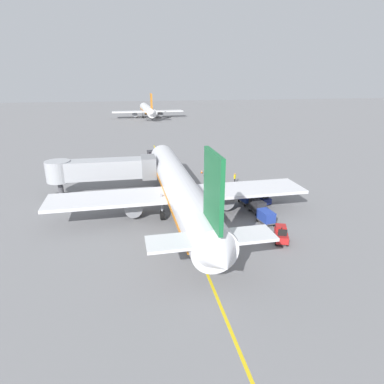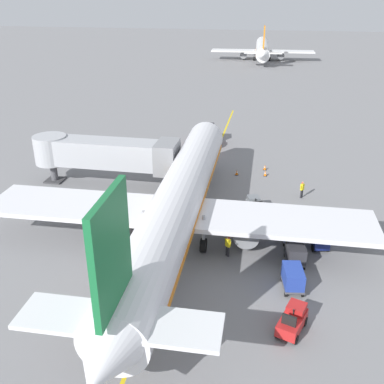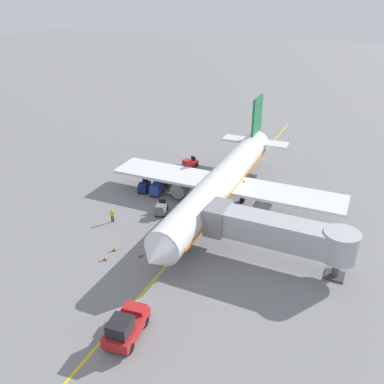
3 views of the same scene
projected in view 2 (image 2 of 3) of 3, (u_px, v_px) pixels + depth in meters
ground_plane at (186, 226)px, 37.53m from camera, size 400.00×400.00×0.00m
gate_lead_in_line at (186, 226)px, 37.53m from camera, size 0.24×80.00×0.01m
parked_airliner at (178, 202)px, 34.48m from camera, size 30.09×37.26×10.63m
jet_bridge at (105, 153)px, 44.00m from camera, size 14.85×3.50×4.98m
pushback_tractor at (208, 136)px, 56.93m from camera, size 2.75×4.65×2.40m
baggage_tug_lead at (317, 237)px, 34.52m from camera, size 1.78×2.71×1.62m
baggage_tug_trailing at (255, 207)px, 39.31m from camera, size 1.90×2.74×1.62m
baggage_tug_spare at (292, 320)px, 25.83m from camera, size 1.97×2.76×1.62m
baggage_cart_front at (290, 231)px, 34.95m from camera, size 1.61×2.97×1.58m
baggage_cart_second_in_train at (295, 252)px, 32.11m from camera, size 1.61×2.97×1.58m
baggage_cart_third_in_train at (293, 277)px, 29.32m from camera, size 1.61×2.97×1.58m
ground_crew_wing_walker at (228, 245)px, 32.98m from camera, size 0.59×0.56×1.69m
ground_crew_loader at (302, 189)px, 42.27m from camera, size 0.46×0.66×1.69m
safety_cone_nose_left at (265, 173)px, 47.51m from camera, size 0.36×0.36×0.59m
safety_cone_nose_right at (237, 173)px, 47.74m from camera, size 0.36×0.36×0.59m
safety_cone_wing_tip at (265, 167)px, 49.11m from camera, size 0.36×0.36×0.59m
distant_taxiing_airliner at (262, 49)px, 124.27m from camera, size 28.70×35.45×10.10m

